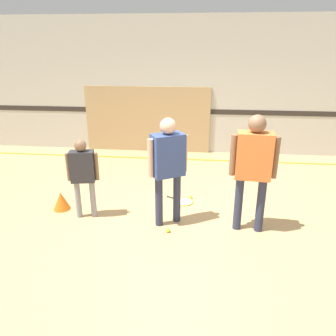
# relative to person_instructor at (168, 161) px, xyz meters

# --- Properties ---
(ground_plane) EXTENTS (16.00, 16.00, 0.00)m
(ground_plane) POSITION_rel_person_instructor_xyz_m (0.20, 0.04, -1.00)
(ground_plane) COLOR tan
(wall_back) EXTENTS (16.00, 0.07, 3.20)m
(wall_back) POSITION_rel_person_instructor_xyz_m (0.20, 3.62, 0.60)
(wall_back) COLOR beige
(wall_back) RESTS_ON ground_plane
(wall_panel) EXTENTS (3.09, 0.05, 1.61)m
(wall_panel) POSITION_rel_person_instructor_xyz_m (-0.89, 3.56, -0.19)
(wall_panel) COLOR tan
(wall_panel) RESTS_ON ground_plane
(floor_stripe) EXTENTS (14.40, 0.10, 0.01)m
(floor_stripe) POSITION_rel_person_instructor_xyz_m (0.20, 2.96, -1.00)
(floor_stripe) COLOR orange
(floor_stripe) RESTS_ON ground_plane
(person_instructor) EXTENTS (0.54, 0.45, 1.61)m
(person_instructor) POSITION_rel_person_instructor_xyz_m (0.00, 0.00, 0.00)
(person_instructor) COLOR #2D334C
(person_instructor) RESTS_ON ground_plane
(person_student_left) EXTENTS (0.47, 0.25, 1.26)m
(person_student_left) POSITION_rel_person_instructor_xyz_m (-1.29, 0.06, -0.22)
(person_student_left) COLOR gray
(person_student_left) RESTS_ON ground_plane
(person_student_right) EXTENTS (0.64, 0.30, 1.70)m
(person_student_right) POSITION_rel_person_instructor_xyz_m (1.18, -0.07, 0.05)
(person_student_right) COLOR #2D334C
(person_student_right) RESTS_ON ground_plane
(racket_spare_on_floor) EXTENTS (0.54, 0.42, 0.03)m
(racket_spare_on_floor) POSITION_rel_person_instructor_xyz_m (0.20, 0.72, -0.99)
(racket_spare_on_floor) COLOR #C6D838
(racket_spare_on_floor) RESTS_ON ground_plane
(tennis_ball_near_instructor) EXTENTS (0.07, 0.07, 0.07)m
(tennis_ball_near_instructor) POSITION_rel_person_instructor_xyz_m (0.03, -0.28, -0.97)
(tennis_ball_near_instructor) COLOR #CCE038
(tennis_ball_near_instructor) RESTS_ON ground_plane
(tennis_ball_by_spare_racket) EXTENTS (0.07, 0.07, 0.07)m
(tennis_ball_by_spare_racket) POSITION_rel_person_instructor_xyz_m (0.31, 0.86, -0.97)
(tennis_ball_by_spare_racket) COLOR #CCE038
(tennis_ball_by_spare_racket) RESTS_ON ground_plane
(training_cone) EXTENTS (0.28, 0.28, 0.30)m
(training_cone) POSITION_rel_person_instructor_xyz_m (-1.78, 0.25, -0.85)
(training_cone) COLOR orange
(training_cone) RESTS_ON ground_plane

